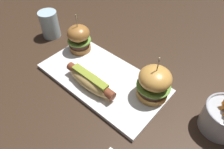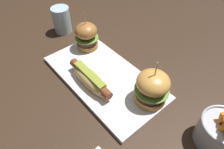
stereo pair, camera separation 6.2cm
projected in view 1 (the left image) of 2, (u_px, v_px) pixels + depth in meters
ground_plane at (103, 80)px, 0.68m from camera, size 3.00×3.00×0.00m
platter_main at (102, 78)px, 0.68m from camera, size 0.42×0.22×0.01m
hot_dog at (91, 81)px, 0.62m from camera, size 0.19×0.05×0.05m
slider_left at (79, 38)px, 0.73m from camera, size 0.08×0.08×0.14m
slider_right at (154, 83)px, 0.58m from camera, size 0.10×0.10×0.15m
fries_bucket at (224, 118)px, 0.53m from camera, size 0.11×0.11×0.14m
water_glass at (50, 24)px, 0.82m from camera, size 0.07×0.07×0.11m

